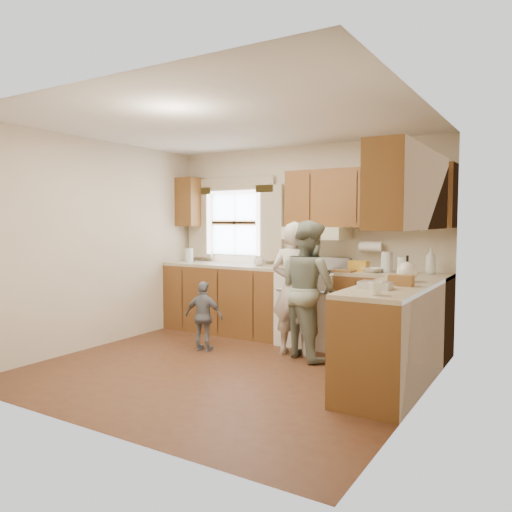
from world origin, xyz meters
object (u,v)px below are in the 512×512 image
Objects in this scene: stove at (313,307)px; child at (204,316)px; woman_left at (294,289)px; woman_right at (308,289)px.

child is at bearing -134.77° from stove.
child is (-0.99, -0.38, -0.35)m from woman_left.
stove is 0.71× the size of woman_left.
child is (-1.17, -0.38, -0.36)m from woman_right.
stove is 0.70× the size of woman_right.
woman_left is 1.12m from child.
woman_right is (0.17, 0.00, 0.01)m from woman_left.
woman_left is (0.04, -0.59, 0.29)m from stove.
woman_right reaches higher than stove.
stove is at bearing -145.79° from child.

